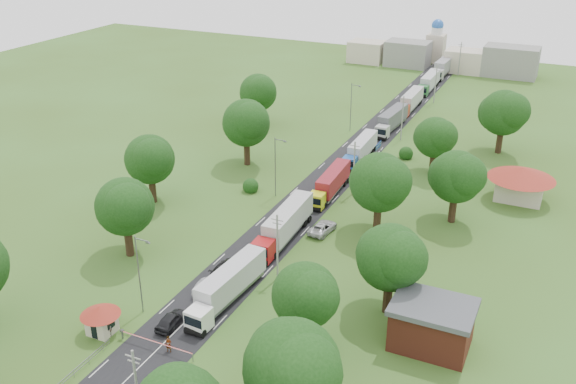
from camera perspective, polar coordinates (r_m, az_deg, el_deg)
The scene contains 43 objects.
ground at distance 88.87m, azimuth -2.17°, elevation -4.71°, with size 260.00×260.00×0.00m, color #3A551C.
road at distance 105.12m, azimuth 2.77°, elevation 0.15°, with size 8.00×200.00×0.04m, color black.
boom_barrier at distance 71.46m, azimuth -12.52°, elevation -12.70°, with size 9.22×0.35×1.18m.
guard_booth at distance 73.93m, azimuth -16.31°, elevation -10.54°, with size 4.40×4.40×3.45m.
info_sign at distance 115.50m, azimuth 8.04°, elevation 3.85°, with size 0.12×3.10×4.10m.
pole_1 at distance 78.97m, azimuth -0.95°, elevation -4.83°, with size 1.60×0.24×9.00m.
pole_2 at distance 102.37m, azimuth 5.89°, elevation 2.20°, with size 1.60×0.24×9.00m.
pole_3 at distance 127.64m, azimuth 10.12°, elevation 6.53°, with size 1.60×0.24×9.00m.
pole_4 at distance 153.85m, azimuth 12.98°, elevation 9.40°, with size 1.60×0.24×9.00m.
pole_5 at distance 180.61m, azimuth 15.02°, elevation 11.40°, with size 1.60×0.24×9.00m.
lamp_0 at distance 74.19m, azimuth -13.05°, elevation -6.87°, with size 2.03×0.22×10.00m.
lamp_1 at distance 100.72m, azimuth -1.07°, elevation 2.48°, with size 2.03×0.22×10.00m.
lamp_2 at distance 131.28m, azimuth 5.68°, elevation 7.70°, with size 2.03×0.22×10.00m.
tree_1 at distance 55.71m, azimuth 0.42°, elevation -15.20°, with size 9.60×9.60×12.05m.
tree_2 at distance 66.54m, azimuth 1.58°, elevation -9.09°, with size 8.00×8.00×10.10m.
tree_3 at distance 72.65m, azimuth 9.13°, elevation -5.70°, with size 8.80×8.80×11.07m.
tree_4 at distance 89.56m, azimuth 8.16°, elevation 0.90°, with size 9.60×9.60×12.05m.
tree_5 at distance 95.20m, azimuth 14.76°, elevation 1.37°, with size 8.80×8.80×11.07m.
tree_6 at distance 112.21m, azimuth 12.95°, elevation 4.78°, with size 8.00×8.00×10.10m.
tree_7 at distance 124.74m, azimuth 18.62°, elevation 6.72°, with size 9.60×9.60×12.05m.
tree_10 at distance 85.79m, azimuth -14.25°, elevation -1.21°, with size 8.80×8.80×11.07m.
tree_11 at distance 100.56m, azimuth -12.15°, elevation 2.90°, with size 8.80×8.80×11.07m.
tree_12 at distance 113.01m, azimuth -3.71°, elevation 6.18°, with size 9.60×9.60×12.05m.
tree_13 at distance 133.64m, azimuth -2.64°, elevation 8.85°, with size 8.80×8.80×11.07m.
house_brick at distance 70.64m, azimuth 12.66°, elevation -11.43°, with size 8.60×6.60×5.20m.
house_cream at distance 106.68m, azimuth 20.01°, elevation 1.12°, with size 10.08×10.08×5.80m.
distant_town at distance 186.52m, azimuth 13.81°, elevation 11.55°, with size 52.00×8.00×8.00m.
church at distance 194.72m, azimuth 13.01°, elevation 12.74°, with size 5.00×5.00×12.30m.
truck_0 at distance 76.36m, azimuth -5.42°, elevation -8.31°, with size 3.31×14.70×4.06m.
truck_1 at distance 89.18m, azimuth -0.27°, elevation -2.90°, with size 3.20×15.66×4.33m.
truck_2 at distance 102.95m, azimuth 3.85°, elevation 0.80°, with size 2.93×13.78×3.81m.
truck_3 at distance 117.46m, azimuth 6.50°, elevation 3.79°, with size 2.69×13.81×3.82m.
truck_4 at distance 134.07m, azimuth 9.17°, elevation 6.33°, with size 3.26×14.44×3.99m.
truck_5 at distance 148.20m, azimuth 10.87°, elevation 7.96°, with size 2.52×14.20×3.94m.
truck_6 at distance 164.88m, azimuth 12.44°, elevation 9.53°, with size 2.66×14.43×4.00m.
truck_7 at distance 180.53m, azimuth 13.68°, elevation 10.76°, with size 3.10×15.62×4.32m.
car_lane_front at distance 73.98m, azimuth -10.34°, elevation -11.13°, with size 1.86×4.61×1.57m, color black.
car_lane_mid at distance 79.28m, azimuth -7.13°, elevation -8.22°, with size 1.63×4.67×1.54m, color gray.
car_lane_rear at distance 82.47m, azimuth -5.50°, elevation -6.69°, with size 2.25×5.54×1.61m, color black.
car_verge_near at distance 91.78m, azimuth 3.10°, elevation -3.18°, with size 2.51×5.43×1.51m, color beige.
car_verge_far at distance 112.75m, azimuth 7.51°, elevation 2.08°, with size 1.61×3.99×1.36m, color slate.
pedestrian_near at distance 70.25m, azimuth -10.56°, elevation -13.18°, with size 0.69×0.45×1.89m, color gray.
pedestrian_booth at distance 73.87m, azimuth -15.66°, elevation -11.69°, with size 0.87×0.68×1.80m, color gray.
Camera 1 is at (35.66, -68.78, 43.55)m, focal length 40.00 mm.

